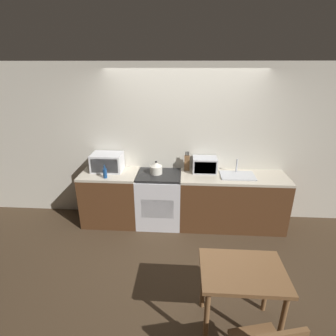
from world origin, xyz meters
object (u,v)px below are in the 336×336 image
Objects in this scene: toaster_oven at (205,165)px; bottle at (105,173)px; kettle at (156,168)px; microwave at (107,162)px; dining_table at (242,280)px; stove_range at (159,199)px.

bottle is at bearing -167.54° from toaster_oven.
bottle is 1.60m from toaster_oven.
kettle is 0.44× the size of microwave.
toaster_oven is at bearing 8.61° from kettle.
bottle is at bearing 136.59° from dining_table.
stove_range is 2.14m from dining_table.
kettle is 2.21m from dining_table.
kettle is at bearing 146.78° from stove_range.
microwave reaches higher than stove_range.
bottle is 0.26× the size of dining_table.
microwave reaches higher than kettle.
kettle is 0.81m from bottle.
stove_range is 0.95m from toaster_oven.
toaster_oven is at bearing 96.66° from dining_table.
stove_range reaches higher than dining_table.
microwave is at bearing -178.57° from toaster_oven.
stove_range is 0.55m from kettle.
toaster_oven is (1.60, 0.04, -0.02)m from microwave.
toaster_oven reaches higher than bottle.
dining_table is (0.24, -2.05, -0.39)m from toaster_oven.
bottle is at bearing -81.62° from microwave.
microwave is at bearing 172.92° from stove_range.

